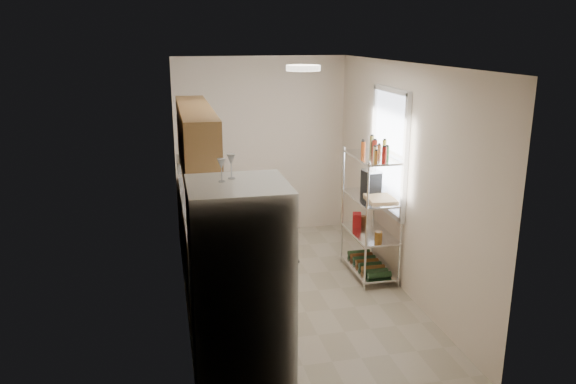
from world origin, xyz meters
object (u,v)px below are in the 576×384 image
(rice_cooker, at_px, (208,211))
(cutting_board, at_px, (381,199))
(frying_pan_large, at_px, (206,197))
(espresso_machine, at_px, (371,181))
(refrigerator, at_px, (240,296))

(rice_cooker, distance_m, cutting_board, 2.02)
(frying_pan_large, relative_size, espresso_machine, 0.81)
(refrigerator, bearing_deg, frying_pan_large, 91.02)
(refrigerator, relative_size, frying_pan_large, 7.76)
(refrigerator, bearing_deg, espresso_machine, 49.41)
(refrigerator, xyz_separation_m, frying_pan_large, (-0.05, 2.81, 0.01))
(refrigerator, xyz_separation_m, espresso_machine, (1.93, 2.25, 0.24))
(rice_cooker, distance_m, frying_pan_large, 0.86)
(refrigerator, height_order, frying_pan_large, refrigerator)
(cutting_board, distance_m, espresso_machine, 0.33)
(espresso_machine, bearing_deg, rice_cooker, -177.92)
(rice_cooker, relative_size, cutting_board, 0.69)
(refrigerator, height_order, rice_cooker, refrigerator)
(frying_pan_large, distance_m, espresso_machine, 2.07)
(rice_cooker, height_order, frying_pan_large, rice_cooker)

